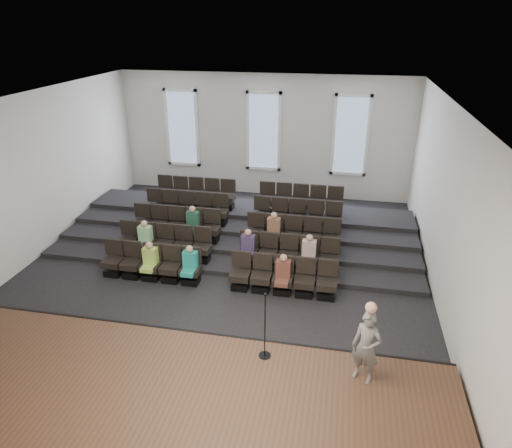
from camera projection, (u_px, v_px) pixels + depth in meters
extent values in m
plane|color=black|center=(221.00, 275.00, 13.54)|extent=(14.00, 14.00, 0.00)
cube|color=white|center=(215.00, 103.00, 11.46)|extent=(12.00, 14.00, 0.02)
cube|color=silver|center=(264.00, 136.00, 18.77)|extent=(12.00, 0.04, 5.00)
cube|color=silver|center=(81.00, 377.00, 6.24)|extent=(12.00, 0.04, 5.00)
cube|color=silver|center=(23.00, 182.00, 13.56)|extent=(0.04, 14.00, 5.00)
cube|color=silver|center=(450.00, 213.00, 11.44)|extent=(0.04, 14.00, 5.00)
cube|color=#492F1F|center=(152.00, 396.00, 8.88)|extent=(11.80, 3.60, 0.50)
cube|color=black|center=(183.00, 339.00, 10.46)|extent=(11.80, 0.06, 0.52)
cube|color=black|center=(239.00, 239.00, 15.58)|extent=(11.80, 4.80, 0.15)
cube|color=black|center=(242.00, 230.00, 16.02)|extent=(11.80, 3.75, 0.30)
cube|color=black|center=(245.00, 222.00, 16.46)|extent=(11.80, 2.70, 0.45)
cube|color=black|center=(248.00, 215.00, 16.90)|extent=(11.80, 1.65, 0.60)
cube|color=black|center=(114.00, 272.00, 13.51)|extent=(0.47, 0.43, 0.20)
cube|color=black|center=(112.00, 262.00, 13.38)|extent=(0.55, 0.50, 0.19)
cube|color=black|center=(114.00, 247.00, 13.40)|extent=(0.55, 0.08, 0.50)
cube|color=black|center=(133.00, 274.00, 13.41)|extent=(0.47, 0.43, 0.20)
cube|color=black|center=(132.00, 264.00, 13.28)|extent=(0.55, 0.50, 0.19)
cube|color=black|center=(133.00, 249.00, 13.30)|extent=(0.55, 0.08, 0.50)
cube|color=black|center=(152.00, 276.00, 13.30)|extent=(0.47, 0.43, 0.20)
cube|color=black|center=(151.00, 266.00, 13.17)|extent=(0.55, 0.50, 0.19)
cube|color=black|center=(152.00, 251.00, 13.19)|extent=(0.55, 0.08, 0.50)
cube|color=black|center=(171.00, 278.00, 13.20)|extent=(0.47, 0.43, 0.20)
cube|color=black|center=(170.00, 268.00, 13.07)|extent=(0.55, 0.50, 0.19)
cube|color=black|center=(172.00, 252.00, 13.08)|extent=(0.55, 0.08, 0.50)
cube|color=black|center=(191.00, 280.00, 13.09)|extent=(0.47, 0.43, 0.20)
cube|color=black|center=(190.00, 271.00, 12.96)|extent=(0.55, 0.50, 0.19)
cube|color=black|center=(192.00, 254.00, 12.98)|extent=(0.55, 0.08, 0.50)
cube|color=black|center=(240.00, 285.00, 12.83)|extent=(0.47, 0.43, 0.20)
cube|color=black|center=(240.00, 276.00, 12.71)|extent=(0.55, 0.50, 0.19)
cube|color=black|center=(242.00, 259.00, 12.72)|extent=(0.55, 0.08, 0.50)
cube|color=black|center=(261.00, 287.00, 12.73)|extent=(0.47, 0.43, 0.20)
cube|color=black|center=(261.00, 278.00, 12.60)|extent=(0.55, 0.50, 0.19)
cube|color=black|center=(263.00, 261.00, 12.62)|extent=(0.55, 0.08, 0.50)
cube|color=black|center=(282.00, 290.00, 12.62)|extent=(0.47, 0.43, 0.20)
cube|color=black|center=(283.00, 280.00, 12.49)|extent=(0.55, 0.50, 0.19)
cube|color=black|center=(284.00, 263.00, 12.51)|extent=(0.55, 0.08, 0.50)
cube|color=black|center=(304.00, 292.00, 12.52)|extent=(0.47, 0.43, 0.20)
cube|color=black|center=(305.00, 282.00, 12.39)|extent=(0.55, 0.50, 0.19)
cube|color=black|center=(306.00, 265.00, 12.40)|extent=(0.55, 0.08, 0.50)
cube|color=black|center=(326.00, 294.00, 12.41)|extent=(0.47, 0.43, 0.20)
cube|color=black|center=(327.00, 285.00, 12.28)|extent=(0.55, 0.50, 0.19)
cube|color=black|center=(328.00, 268.00, 12.30)|extent=(0.55, 0.08, 0.50)
cube|color=black|center=(129.00, 251.00, 14.39)|extent=(0.47, 0.43, 0.20)
cube|color=black|center=(128.00, 242.00, 14.26)|extent=(0.55, 0.50, 0.19)
cube|color=black|center=(129.00, 227.00, 14.28)|extent=(0.55, 0.08, 0.50)
cube|color=black|center=(147.00, 253.00, 14.28)|extent=(0.47, 0.43, 0.20)
cube|color=black|center=(146.00, 244.00, 14.15)|extent=(0.55, 0.50, 0.19)
cube|color=black|center=(147.00, 229.00, 14.17)|extent=(0.55, 0.08, 0.50)
cube|color=black|center=(165.00, 254.00, 14.18)|extent=(0.47, 0.43, 0.20)
cube|color=black|center=(164.00, 246.00, 14.05)|extent=(0.55, 0.50, 0.19)
cube|color=black|center=(165.00, 231.00, 14.07)|extent=(0.55, 0.08, 0.50)
cube|color=black|center=(183.00, 256.00, 14.07)|extent=(0.47, 0.43, 0.20)
cube|color=black|center=(183.00, 247.00, 13.94)|extent=(0.55, 0.50, 0.19)
cube|color=black|center=(184.00, 232.00, 13.96)|extent=(0.55, 0.08, 0.50)
cube|color=black|center=(202.00, 258.00, 13.96)|extent=(0.47, 0.43, 0.20)
cube|color=black|center=(201.00, 249.00, 13.84)|extent=(0.55, 0.50, 0.19)
cube|color=black|center=(203.00, 234.00, 13.85)|extent=(0.55, 0.08, 0.50)
cube|color=black|center=(248.00, 263.00, 13.71)|extent=(0.47, 0.43, 0.20)
cube|color=black|center=(248.00, 253.00, 13.58)|extent=(0.55, 0.50, 0.19)
cube|color=black|center=(249.00, 238.00, 13.60)|extent=(0.55, 0.08, 0.50)
cube|color=black|center=(268.00, 264.00, 13.60)|extent=(0.47, 0.43, 0.20)
cube|color=black|center=(268.00, 255.00, 13.47)|extent=(0.55, 0.50, 0.19)
cube|color=black|center=(269.00, 240.00, 13.49)|extent=(0.55, 0.08, 0.50)
cube|color=black|center=(288.00, 266.00, 13.50)|extent=(0.47, 0.43, 0.20)
cube|color=black|center=(288.00, 257.00, 13.37)|extent=(0.55, 0.50, 0.19)
cube|color=black|center=(289.00, 242.00, 13.39)|extent=(0.55, 0.08, 0.50)
cube|color=black|center=(308.00, 268.00, 13.39)|extent=(0.47, 0.43, 0.20)
cube|color=black|center=(308.00, 259.00, 13.26)|extent=(0.55, 0.50, 0.19)
cube|color=black|center=(310.00, 243.00, 13.28)|extent=(0.55, 0.08, 0.50)
cube|color=black|center=(328.00, 270.00, 13.29)|extent=(0.47, 0.43, 0.20)
cube|color=black|center=(329.00, 261.00, 13.16)|extent=(0.55, 0.50, 0.19)
cube|color=black|center=(330.00, 245.00, 13.17)|extent=(0.55, 0.08, 0.50)
cube|color=black|center=(142.00, 233.00, 15.26)|extent=(0.47, 0.42, 0.20)
cube|color=black|center=(141.00, 224.00, 15.13)|extent=(0.55, 0.50, 0.19)
cube|color=black|center=(143.00, 210.00, 15.15)|extent=(0.55, 0.08, 0.50)
cube|color=black|center=(159.00, 234.00, 15.16)|extent=(0.47, 0.42, 0.20)
cube|color=black|center=(158.00, 226.00, 15.03)|extent=(0.55, 0.50, 0.19)
cube|color=black|center=(160.00, 212.00, 15.05)|extent=(0.55, 0.08, 0.50)
cube|color=black|center=(176.00, 236.00, 15.05)|extent=(0.47, 0.42, 0.20)
cube|color=black|center=(176.00, 227.00, 14.92)|extent=(0.55, 0.50, 0.19)
cube|color=black|center=(177.00, 213.00, 14.94)|extent=(0.55, 0.08, 0.50)
cube|color=black|center=(194.00, 237.00, 14.95)|extent=(0.47, 0.42, 0.20)
cube|color=black|center=(193.00, 229.00, 14.82)|extent=(0.55, 0.50, 0.19)
cube|color=black|center=(194.00, 215.00, 14.83)|extent=(0.55, 0.08, 0.50)
cube|color=black|center=(211.00, 239.00, 14.84)|extent=(0.47, 0.42, 0.20)
cube|color=black|center=(211.00, 230.00, 14.71)|extent=(0.55, 0.50, 0.19)
cube|color=black|center=(212.00, 216.00, 14.73)|extent=(0.55, 0.08, 0.50)
cube|color=black|center=(255.00, 243.00, 14.58)|extent=(0.47, 0.42, 0.20)
cube|color=black|center=(255.00, 234.00, 14.45)|extent=(0.55, 0.50, 0.19)
cube|color=black|center=(256.00, 219.00, 14.47)|extent=(0.55, 0.08, 0.50)
cube|color=black|center=(273.00, 244.00, 14.48)|extent=(0.47, 0.42, 0.20)
cube|color=black|center=(274.00, 235.00, 14.35)|extent=(0.55, 0.50, 0.19)
cube|color=black|center=(275.00, 221.00, 14.37)|extent=(0.55, 0.08, 0.50)
cube|color=black|center=(292.00, 246.00, 14.37)|extent=(0.47, 0.42, 0.20)
cube|color=black|center=(292.00, 237.00, 14.24)|extent=(0.55, 0.50, 0.19)
cube|color=black|center=(294.00, 222.00, 14.26)|extent=(0.55, 0.08, 0.50)
cube|color=black|center=(311.00, 248.00, 14.27)|extent=(0.47, 0.42, 0.20)
cube|color=black|center=(312.00, 239.00, 14.14)|extent=(0.55, 0.50, 0.19)
cube|color=black|center=(313.00, 224.00, 14.15)|extent=(0.55, 0.08, 0.50)
cube|color=black|center=(330.00, 249.00, 14.16)|extent=(0.47, 0.42, 0.20)
cube|color=black|center=(331.00, 240.00, 14.03)|extent=(0.55, 0.50, 0.19)
cube|color=black|center=(332.00, 226.00, 14.05)|extent=(0.55, 0.08, 0.50)
cube|color=black|center=(154.00, 216.00, 16.14)|extent=(0.47, 0.42, 0.20)
cube|color=black|center=(153.00, 208.00, 16.01)|extent=(0.55, 0.50, 0.19)
cube|color=black|center=(155.00, 195.00, 16.03)|extent=(0.55, 0.08, 0.50)
cube|color=black|center=(170.00, 217.00, 16.03)|extent=(0.47, 0.42, 0.20)
cube|color=black|center=(170.00, 209.00, 15.90)|extent=(0.55, 0.50, 0.19)
cube|color=black|center=(171.00, 196.00, 15.92)|extent=(0.55, 0.08, 0.50)
cube|color=black|center=(186.00, 219.00, 15.93)|extent=(0.47, 0.42, 0.20)
cube|color=black|center=(186.00, 211.00, 15.80)|extent=(0.55, 0.50, 0.19)
cube|color=black|center=(187.00, 197.00, 15.81)|extent=(0.55, 0.08, 0.50)
cube|color=black|center=(203.00, 220.00, 15.82)|extent=(0.47, 0.42, 0.20)
cube|color=black|center=(203.00, 212.00, 15.69)|extent=(0.55, 0.50, 0.19)
cube|color=black|center=(204.00, 199.00, 15.71)|extent=(0.55, 0.08, 0.50)
cube|color=black|center=(220.00, 222.00, 15.71)|extent=(0.47, 0.42, 0.20)
cube|color=black|center=(219.00, 213.00, 15.59)|extent=(0.55, 0.50, 0.19)
cube|color=black|center=(221.00, 200.00, 15.60)|extent=(0.55, 0.08, 0.50)
cube|color=black|center=(261.00, 225.00, 15.46)|extent=(0.47, 0.42, 0.20)
cube|color=black|center=(261.00, 217.00, 15.33)|extent=(0.55, 0.50, 0.19)
cube|color=black|center=(262.00, 203.00, 15.35)|extent=(0.55, 0.08, 0.50)
cube|color=black|center=(278.00, 226.00, 15.35)|extent=(0.47, 0.42, 0.20)
cube|color=black|center=(279.00, 218.00, 15.22)|extent=(0.55, 0.50, 0.19)
cube|color=black|center=(280.00, 204.00, 15.24)|extent=(0.55, 0.08, 0.50)
cube|color=black|center=(296.00, 228.00, 15.25)|extent=(0.47, 0.42, 0.20)
cube|color=black|center=(296.00, 219.00, 15.12)|extent=(0.55, 0.50, 0.19)
cube|color=black|center=(298.00, 206.00, 15.14)|extent=(0.55, 0.08, 0.50)
cube|color=black|center=(314.00, 229.00, 15.14)|extent=(0.47, 0.42, 0.20)
cube|color=black|center=(315.00, 221.00, 15.01)|extent=(0.55, 0.50, 0.19)
cube|color=black|center=(316.00, 207.00, 15.03)|extent=(0.55, 0.08, 0.50)
cube|color=black|center=(332.00, 231.00, 15.03)|extent=(0.47, 0.42, 0.20)
cube|color=black|center=(333.00, 222.00, 14.91)|extent=(0.55, 0.50, 0.19)
cube|color=black|center=(334.00, 208.00, 14.92)|extent=(0.55, 0.08, 0.50)
cube|color=black|center=(165.00, 201.00, 17.01)|extent=(0.47, 0.42, 0.20)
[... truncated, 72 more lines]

